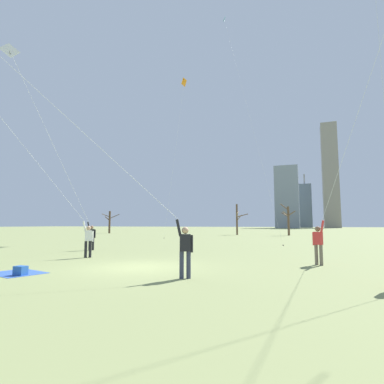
# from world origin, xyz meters

# --- Properties ---
(ground_plane) EXTENTS (400.00, 400.00, 0.00)m
(ground_plane) POSITION_xyz_m (0.00, 0.00, 0.00)
(ground_plane) COLOR #848E56
(kite_flyer_midfield_right_yellow) EXTENTS (5.26, 4.50, 9.67)m
(kite_flyer_midfield_right_yellow) POSITION_xyz_m (-5.40, 1.19, 2.96)
(kite_flyer_midfield_right_yellow) COLOR black
(kite_flyer_midfield_right_yellow) RESTS_ON ground
(kite_flyer_foreground_right_red) EXTENTS (4.62, 1.45, 13.04)m
(kite_flyer_foreground_right_red) POSITION_xyz_m (7.42, 3.06, 2.89)
(kite_flyer_foreground_right_red) COLOR #726656
(kite_flyer_foreground_right_red) RESTS_ON ground
(kite_flyer_far_back_pink) EXTENTS (10.39, 3.31, 11.30)m
(kite_flyer_far_back_pink) POSITION_xyz_m (1.51, -2.15, 2.18)
(kite_flyer_far_back_pink) COLOR #33384C
(kite_flyer_far_back_pink) RESTS_ON ground
(kite_flyer_foreground_left_white) EXTENTS (3.17, 5.29, 12.43)m
(kite_flyer_foreground_left_white) POSITION_xyz_m (-7.53, 5.31, 2.56)
(kite_flyer_foreground_left_white) COLOR black
(kite_flyer_foreground_left_white) RESTS_ON ground
(distant_kite_drifting_right_orange) EXTENTS (3.26, 0.72, 19.87)m
(distant_kite_drifting_right_orange) POSITION_xyz_m (-7.84, 23.25, 17.78)
(distant_kite_drifting_right_orange) COLOR orange
(distant_kite_drifting_right_orange) RESTS_ON ground
(distant_kite_drifting_left_teal) EXTENTS (6.19, 5.52, 24.53)m
(distant_kite_drifting_left_teal) POSITION_xyz_m (-0.53, 19.20, 19.99)
(distant_kite_drifting_left_teal) COLOR teal
(distant_kite_drifting_left_teal) RESTS_ON ground
(picnic_spot) EXTENTS (2.10, 1.82, 0.31)m
(picnic_spot) POSITION_xyz_m (-2.89, -3.04, 0.09)
(picnic_spot) COLOR #3359B2
(picnic_spot) RESTS_ON ground
(bare_tree_far_right_edge) EXTENTS (2.92, 2.56, 4.26)m
(bare_tree_far_right_edge) POSITION_xyz_m (-29.83, 39.52, 2.27)
(bare_tree_far_right_edge) COLOR #4C3828
(bare_tree_far_right_edge) RESTS_ON ground
(bare_tree_rightmost) EXTENTS (1.93, 3.52, 5.01)m
(bare_tree_rightmost) POSITION_xyz_m (-4.66, 39.05, 2.67)
(bare_tree_rightmost) COLOR brown
(bare_tree_rightmost) RESTS_ON ground
(bare_tree_left_of_center) EXTENTS (2.35, 2.95, 4.97)m
(bare_tree_left_of_center) POSITION_xyz_m (3.26, 39.17, 2.56)
(bare_tree_left_of_center) COLOR brown
(bare_tree_left_of_center) RESTS_ON ground
(skyline_slender_spire) EXTENTS (10.47, 9.30, 28.46)m
(skyline_slender_spire) POSITION_xyz_m (-3.32, 138.26, 14.23)
(skyline_slender_spire) COLOR gray
(skyline_slender_spire) RESTS_ON ground
(skyline_mid_tower_left) EXTENTS (7.30, 10.01, 50.98)m
(skyline_mid_tower_left) POSITION_xyz_m (16.26, 153.41, 25.49)
(skyline_mid_tower_left) COLOR gray
(skyline_mid_tower_left) RESTS_ON ground
(skyline_short_annex) EXTENTS (6.60, 5.49, 27.99)m
(skyline_short_annex) POSITION_xyz_m (4.16, 160.53, 11.36)
(skyline_short_annex) COLOR slate
(skyline_short_annex) RESTS_ON ground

